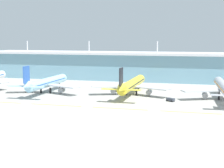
% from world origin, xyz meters
% --- Properties ---
extents(ground_plane, '(600.00, 600.00, 0.00)m').
position_xyz_m(ground_plane, '(0.00, 0.00, 0.00)').
color(ground_plane, '#A8A59E').
extents(terminal_building, '(288.00, 34.00, 31.67)m').
position_xyz_m(terminal_building, '(-0.00, 105.25, 11.54)').
color(terminal_building, '#6693A8').
rests_on(terminal_building, ground).
extents(airliner_near_middle, '(48.80, 59.11, 18.90)m').
position_xyz_m(airliner_near_middle, '(-59.14, 25.83, 6.44)').
color(airliner_near_middle, '#9ED1EA').
rests_on(airliner_near_middle, ground).
extents(airliner_center, '(48.80, 65.04, 18.90)m').
position_xyz_m(airliner_center, '(-5.81, 32.03, 6.45)').
color(airliner_center, yellow).
rests_on(airliner_center, ground).
extents(taxiway_stripe_mid_west, '(28.00, 0.70, 0.04)m').
position_xyz_m(taxiway_stripe_mid_west, '(-37.00, -9.76, 0.02)').
color(taxiway_stripe_mid_west, yellow).
rests_on(taxiway_stripe_mid_west, ground).
extents(taxiway_stripe_centre, '(28.00, 0.70, 0.04)m').
position_xyz_m(taxiway_stripe_centre, '(-3.00, -9.76, 0.02)').
color(taxiway_stripe_centre, yellow).
rests_on(taxiway_stripe_centre, ground).
extents(taxiway_stripe_mid_east, '(28.00, 0.70, 0.04)m').
position_xyz_m(taxiway_stripe_mid_east, '(31.00, -9.76, 0.02)').
color(taxiway_stripe_mid_east, yellow).
rests_on(taxiway_stripe_mid_east, ground).
extents(pushback_tug, '(5.01, 4.34, 1.85)m').
position_xyz_m(pushback_tug, '(19.12, 16.28, 1.10)').
color(pushback_tug, '#333842').
rests_on(pushback_tug, ground).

